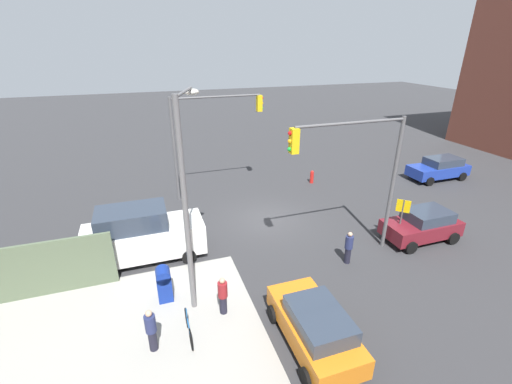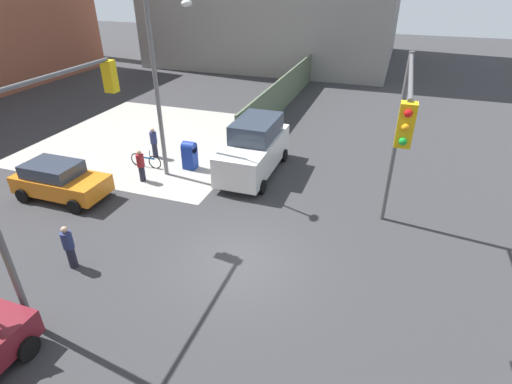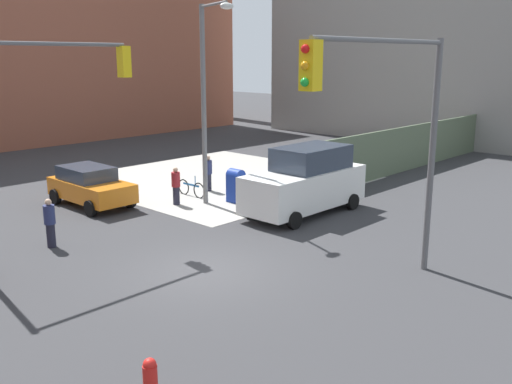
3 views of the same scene
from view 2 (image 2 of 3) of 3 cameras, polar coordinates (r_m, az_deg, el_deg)
The scene contains 13 objects.
ground_plane at distance 13.98m, azimuth -2.59°, elevation -10.03°, with size 120.00×120.00×0.00m, color #333335.
sidewalk_corner at distance 24.73m, azimuth -14.61°, elevation 7.33°, with size 12.00×12.00×0.01m, color #9E9B93.
construction_fence at distance 29.47m, azimuth 4.14°, elevation 14.12°, with size 18.98×0.12×2.40m, color #56664C.
traffic_signal_nw_corner at distance 12.25m, azimuth -27.67°, elevation 5.72°, with size 5.51×0.36×6.50m.
traffic_signal_se_corner at distance 12.95m, azimuth 19.91°, elevation 8.63°, with size 5.90×0.36×6.50m.
street_lamp_corner at distance 18.34m, azimuth -13.47°, elevation 15.42°, with size 1.20×2.54×8.00m.
mailbox_blue at distance 20.28m, azimuth -9.47°, elevation 5.34°, with size 0.56×0.64×1.43m.
sedan_orange at distance 19.28m, azimuth -26.26°, elevation 1.51°, with size 2.02×4.04×1.62m.
van_white_delivery at distance 19.43m, azimuth -0.24°, elevation 6.32°, with size 5.40×2.32×2.62m.
pedestrian_crossing at distance 14.67m, azimuth -25.17°, elevation -7.05°, with size 0.36×0.36×1.61m.
pedestrian_waiting at distance 21.89m, azimuth -14.37°, elevation 6.88°, with size 0.36×0.36×1.64m.
pedestrian_walking_north at distance 19.47m, azimuth -16.12°, elevation 3.69°, with size 0.36×0.36×1.58m.
bicycle_leaning_on_fence at distance 21.07m, azimuth -15.45°, elevation 4.35°, with size 0.05×1.75×0.97m.
Camera 2 is at (-10.02, -4.12, 8.83)m, focal length 28.00 mm.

